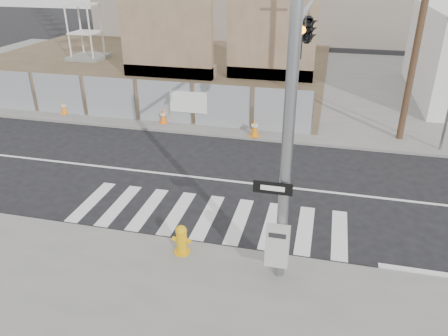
% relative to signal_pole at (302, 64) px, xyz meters
% --- Properties ---
extents(ground, '(100.00, 100.00, 0.00)m').
position_rel_signal_pole_xyz_m(ground, '(-2.49, 2.05, -4.78)').
color(ground, black).
rests_on(ground, ground).
extents(sidewalk_far, '(50.00, 20.00, 0.12)m').
position_rel_signal_pole_xyz_m(sidewalk_far, '(-2.49, 16.05, -4.72)').
color(sidewalk_far, slate).
rests_on(sidewalk_far, ground).
extents(signal_pole, '(0.96, 5.87, 7.00)m').
position_rel_signal_pole_xyz_m(signal_pole, '(0.00, 0.00, 0.00)').
color(signal_pole, gray).
rests_on(signal_pole, sidewalk_near).
extents(chain_link_fence, '(24.60, 0.04, 2.00)m').
position_rel_signal_pole_xyz_m(chain_link_fence, '(-12.49, 7.05, -3.66)').
color(chain_link_fence, gray).
rests_on(chain_link_fence, sidewalk_far).
extents(concrete_wall_left, '(6.00, 1.30, 8.00)m').
position_rel_signal_pole_xyz_m(concrete_wall_left, '(-9.49, 15.13, -1.40)').
color(concrete_wall_left, brown).
rests_on(concrete_wall_left, sidewalk_far).
extents(concrete_wall_right, '(5.50, 1.30, 8.00)m').
position_rel_signal_pole_xyz_m(concrete_wall_right, '(-2.99, 16.13, -1.40)').
color(concrete_wall_right, brown).
rests_on(concrete_wall_right, sidewalk_far).
extents(utility_pole_right, '(1.60, 0.28, 10.00)m').
position_rel_signal_pole_xyz_m(utility_pole_right, '(4.01, 7.55, 0.42)').
color(utility_pole_right, '#513725').
rests_on(utility_pole_right, sidewalk_far).
extents(fire_hydrant, '(0.55, 0.55, 0.84)m').
position_rel_signal_pole_xyz_m(fire_hydrant, '(-2.64, -2.51, -4.24)').
color(fire_hydrant, '#DFA10C').
rests_on(fire_hydrant, sidewalk_near).
extents(traffic_cone_b, '(0.35, 0.35, 0.65)m').
position_rel_signal_pole_xyz_m(traffic_cone_b, '(-12.11, 7.01, -4.34)').
color(traffic_cone_b, orange).
rests_on(traffic_cone_b, sidewalk_far).
extents(traffic_cone_c, '(0.40, 0.40, 0.68)m').
position_rel_signal_pole_xyz_m(traffic_cone_c, '(-6.76, 6.91, -4.33)').
color(traffic_cone_c, orange).
rests_on(traffic_cone_c, sidewalk_far).
extents(traffic_cone_d, '(0.54, 0.54, 0.79)m').
position_rel_signal_pole_xyz_m(traffic_cone_d, '(-2.22, 6.27, -4.28)').
color(traffic_cone_d, orange).
rests_on(traffic_cone_d, sidewalk_far).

